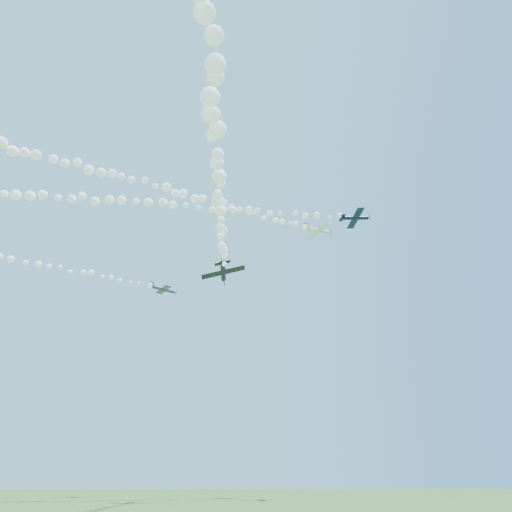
{
  "coord_description": "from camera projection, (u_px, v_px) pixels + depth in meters",
  "views": [
    {
      "loc": [
        0.15,
        -84.01,
        3.09
      ],
      "look_at": [
        6.79,
        -5.08,
        44.82
      ],
      "focal_mm": 30.0,
      "sensor_mm": 36.0,
      "label": 1
    }
  ],
  "objects": [
    {
      "name": "plane_white",
      "position": [
        318.0,
        230.0,
        98.38
      ],
      "size": [
        7.44,
        7.88,
        2.09
      ],
      "rotation": [
        0.02,
        -0.09,
        0.38
      ],
      "color": "white"
    },
    {
      "name": "plane_grey",
      "position": [
        163.0,
        289.0,
        101.9
      ],
      "size": [
        6.72,
        7.12,
        2.4
      ],
      "rotation": [
        0.1,
        0.05,
        0.46
      ],
      "color": "#323949"
    },
    {
      "name": "ground",
      "position": [
        214.0,
        501.0,
        72.61
      ],
      "size": [
        260.0,
        260.0,
        0.0
      ],
      "primitive_type": "plane",
      "color": "#32551F",
      "rests_on": "ground"
    },
    {
      "name": "smoke_trail_black",
      "position": [
        213.0,
        103.0,
        42.22
      ],
      "size": [
        5.79,
        73.21,
        3.09
      ],
      "primitive_type": null,
      "color": "white"
    },
    {
      "name": "plane_black",
      "position": [
        223.0,
        272.0,
        76.75
      ],
      "size": [
        7.79,
        7.7,
        2.69
      ],
      "rotation": [
        -0.28,
        0.03,
        1.53
      ],
      "color": "black"
    },
    {
      "name": "smoke_trail_white",
      "position": [
        159.0,
        187.0,
        83.43
      ],
      "size": [
        65.27,
        27.81,
        3.15
      ],
      "primitive_type": null,
      "color": "white"
    },
    {
      "name": "smoke_trail_navy",
      "position": [
        154.0,
        204.0,
        85.22
      ],
      "size": [
        78.98,
        6.44,
        2.77
      ],
      "primitive_type": null,
      "color": "white"
    },
    {
      "name": "plane_navy",
      "position": [
        355.0,
        218.0,
        90.26
      ],
      "size": [
        7.13,
        7.37,
        1.97
      ],
      "rotation": [
        -0.08,
        -0.1,
        0.05
      ],
      "color": "#0C1138"
    }
  ]
}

